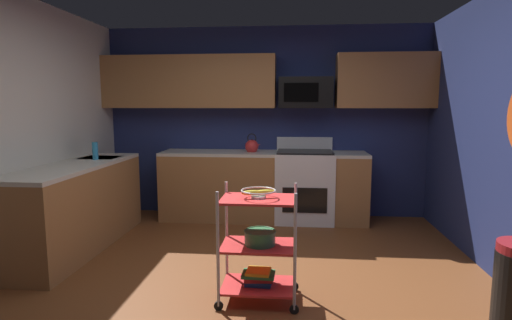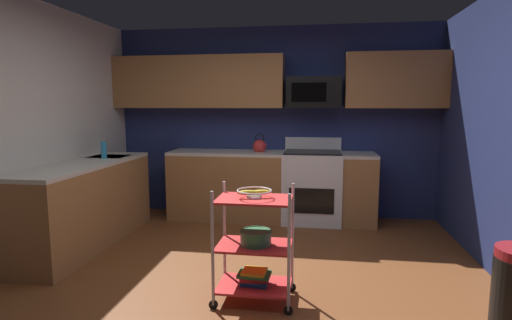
% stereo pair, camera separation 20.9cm
% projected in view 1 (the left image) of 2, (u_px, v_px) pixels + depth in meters
% --- Properties ---
extents(floor, '(4.40, 4.80, 0.04)m').
position_uv_depth(floor, '(244.00, 289.00, 3.48)').
color(floor, brown).
rests_on(floor, ground).
extents(wall_back, '(4.52, 0.06, 2.60)m').
position_uv_depth(wall_back, '(265.00, 122.00, 5.71)').
color(wall_back, navy).
rests_on(wall_back, ground).
extents(counter_run, '(3.56, 2.64, 0.92)m').
position_uv_depth(counter_run, '(193.00, 193.00, 5.01)').
color(counter_run, '#9E6B3D').
rests_on(counter_run, ground).
extents(oven_range, '(0.76, 0.65, 1.10)m').
position_uv_depth(oven_range, '(304.00, 185.00, 5.44)').
color(oven_range, white).
rests_on(oven_range, ground).
extents(upper_cabinets, '(4.40, 0.33, 0.70)m').
position_uv_depth(upper_cabinets, '(255.00, 82.00, 5.45)').
color(upper_cabinets, '#9E6B3D').
extents(microwave, '(0.70, 0.39, 0.40)m').
position_uv_depth(microwave, '(306.00, 93.00, 5.38)').
color(microwave, black).
extents(rolling_cart, '(0.64, 0.41, 0.91)m').
position_uv_depth(rolling_cart, '(258.00, 245.00, 3.19)').
color(rolling_cart, silver).
rests_on(rolling_cart, ground).
extents(fruit_bowl, '(0.27, 0.27, 0.07)m').
position_uv_depth(fruit_bowl, '(258.00, 192.00, 3.13)').
color(fruit_bowl, silver).
rests_on(fruit_bowl, rolling_cart).
extents(mixing_bowl_large, '(0.25, 0.25, 0.11)m').
position_uv_depth(mixing_bowl_large, '(260.00, 237.00, 3.18)').
color(mixing_bowl_large, '#387F4C').
rests_on(mixing_bowl_large, rolling_cart).
extents(book_stack, '(0.26, 0.18, 0.12)m').
position_uv_depth(book_stack, '(258.00, 277.00, 3.23)').
color(book_stack, '#1E4C8C').
rests_on(book_stack, rolling_cart).
extents(kettle, '(0.21, 0.18, 0.26)m').
position_uv_depth(kettle, '(252.00, 146.00, 5.43)').
color(kettle, red).
rests_on(kettle, counter_run).
extents(dish_soap_bottle, '(0.06, 0.06, 0.20)m').
position_uv_depth(dish_soap_bottle, '(95.00, 151.00, 4.66)').
color(dish_soap_bottle, '#2D8CBF').
rests_on(dish_soap_bottle, counter_run).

